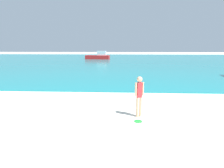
% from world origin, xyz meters
% --- Properties ---
extents(water, '(160.00, 60.00, 0.06)m').
position_xyz_m(water, '(0.00, 40.63, 0.03)').
color(water, teal).
rests_on(water, ground).
extents(person_standing, '(0.36, 0.22, 1.64)m').
position_xyz_m(person_standing, '(1.71, 6.42, 0.93)').
color(person_standing, '#DDAD84').
rests_on(person_standing, ground).
extents(frisbee, '(0.30, 0.30, 0.03)m').
position_xyz_m(frisbee, '(1.64, 5.87, 0.01)').
color(frisbee, green).
rests_on(frisbee, ground).
extents(boat_far, '(5.36, 2.23, 1.77)m').
position_xyz_m(boat_far, '(-4.42, 42.36, 0.67)').
color(boat_far, red).
rests_on(boat_far, water).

